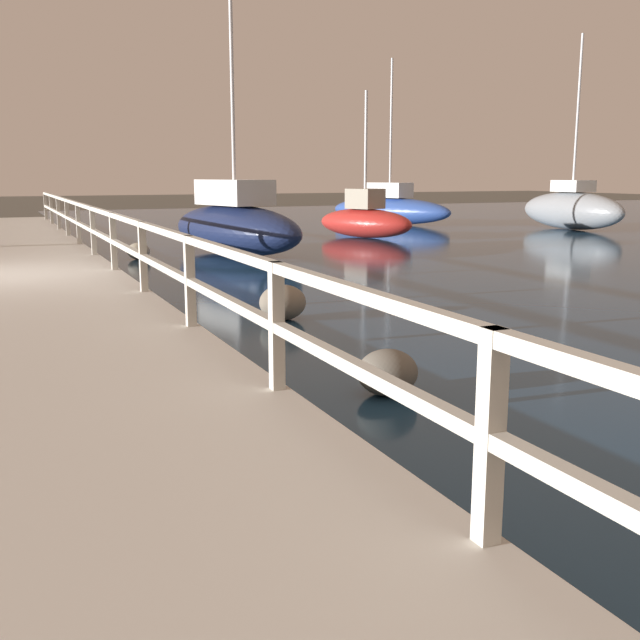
# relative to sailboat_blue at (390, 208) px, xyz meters

# --- Properties ---
(railing) EXTENTS (0.10, 32.50, 1.00)m
(railing) POSITION_rel_sailboat_blue_xyz_m (-12.75, -13.10, 0.37)
(railing) COLOR beige
(railing) RESTS_ON dock_walkway
(boulder_downstream) EXTENTS (0.56, 0.51, 0.42)m
(boulder_downstream) POSITION_rel_sailboat_blue_xyz_m (-11.52, -20.75, -0.41)
(boulder_downstream) COLOR #666056
(boulder_downstream) RESTS_ON ground
(boulder_mid_strip) EXTENTS (0.52, 0.47, 0.39)m
(boulder_mid_strip) POSITION_rel_sailboat_blue_xyz_m (-11.55, -8.76, -0.43)
(boulder_mid_strip) COLOR gray
(boulder_mid_strip) RESTS_ON ground
(boulder_far_strip) EXTENTS (0.65, 0.58, 0.49)m
(boulder_far_strip) POSITION_rel_sailboat_blue_xyz_m (-11.12, -17.05, -0.38)
(boulder_far_strip) COLOR slate
(boulder_far_strip) RESTS_ON ground
(sailboat_blue) EXTENTS (3.46, 5.92, 6.35)m
(sailboat_blue) POSITION_rel_sailboat_blue_xyz_m (0.00, 0.00, 0.00)
(sailboat_blue) COLOR #2D4C9E
(sailboat_blue) RESTS_ON water_surface
(sailboat_gray) EXTENTS (1.45, 4.82, 6.73)m
(sailboat_gray) POSITION_rel_sailboat_blue_xyz_m (4.52, -5.29, 0.12)
(sailboat_gray) COLOR gray
(sailboat_gray) RESTS_ON water_surface
(sailboat_red) EXTENTS (2.53, 3.75, 4.46)m
(sailboat_red) POSITION_rel_sailboat_blue_xyz_m (-3.93, -5.51, -0.07)
(sailboat_red) COLOR red
(sailboat_red) RESTS_ON water_surface
(sailboat_navy) EXTENTS (2.86, 5.27, 8.12)m
(sailboat_navy) POSITION_rel_sailboat_blue_xyz_m (-9.17, -8.72, 0.12)
(sailboat_navy) COLOR #192347
(sailboat_navy) RESTS_ON water_surface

